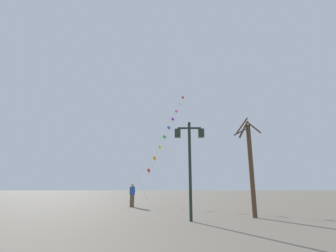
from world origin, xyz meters
TOP-DOWN VIEW (x-y plane):
  - ground_plane at (0.00, 20.00)m, footprint 160.00×160.00m
  - twin_lantern_lamp_post at (1.88, 8.95)m, footprint 1.40×0.28m
  - kite_train at (0.30, 22.93)m, footprint 4.65×9.43m
  - kite_flyer at (-2.06, 16.75)m, footprint 0.37×0.62m
  - bare_tree at (5.10, 10.32)m, footprint 1.44×0.99m

SIDE VIEW (x-z plane):
  - ground_plane at x=0.00m, z-range 0.00..0.00m
  - kite_flyer at x=-2.06m, z-range 0.05..1.76m
  - bare_tree at x=5.10m, z-range 0.02..5.14m
  - twin_lantern_lamp_post at x=1.88m, z-range 0.89..5.42m
  - kite_train at x=0.30m, z-range 0.58..13.35m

